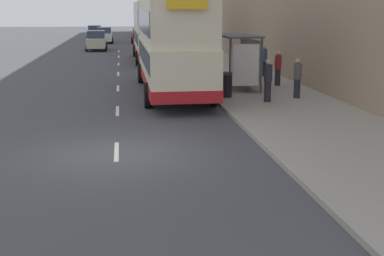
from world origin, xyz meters
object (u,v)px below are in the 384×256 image
at_px(car_0, 104,35).
at_px(pedestrian_3, 297,78).
at_px(bus_shelter, 242,51).
at_px(car_2, 95,33).
at_px(double_decker_bus_near, 172,43).
at_px(litter_bin, 226,85).
at_px(double_decker_bus_ahead, 153,30).
at_px(pedestrian_at_shelter, 268,80).
at_px(car_3, 96,41).
at_px(pedestrian_2, 278,68).
at_px(car_1, 140,35).
at_px(pedestrian_1, 264,60).

xyz_separation_m(car_0, pedestrian_3, (9.10, -41.16, 0.11)).
bearing_deg(bus_shelter, car_2, 100.96).
bearing_deg(car_0, double_decker_bus_near, 96.12).
bearing_deg(double_decker_bus_near, litter_bin, -46.08).
bearing_deg(litter_bin, double_decker_bus_ahead, 96.10).
bearing_deg(car_0, pedestrian_3, 102.46).
relative_size(bus_shelter, pedestrian_at_shelter, 2.46).
bearing_deg(pedestrian_at_shelter, car_3, 104.66).
distance_m(car_0, litter_bin, 41.01).
distance_m(double_decker_bus_ahead, car_3, 12.07).
distance_m(pedestrian_2, litter_bin, 4.50).
bearing_deg(double_decker_bus_near, pedestrian_3, -29.14).
height_order(car_1, pedestrian_1, pedestrian_1).
relative_size(double_decker_bus_ahead, car_2, 2.52).
relative_size(car_0, litter_bin, 4.18).
distance_m(car_1, car_3, 11.84).
height_order(double_decker_bus_ahead, pedestrian_1, double_decker_bus_ahead).
bearing_deg(bus_shelter, pedestrian_2, 18.49).
bearing_deg(pedestrian_2, car_0, 104.08).
height_order(bus_shelter, double_decker_bus_near, double_decker_bus_near).
bearing_deg(car_3, car_0, -92.14).
distance_m(car_3, pedestrian_3, 31.44).
bearing_deg(car_0, bus_shelter, 101.02).
relative_size(bus_shelter, car_3, 0.97).
bearing_deg(bus_shelter, pedestrian_3, -61.57).
bearing_deg(car_1, car_2, 125.22).
relative_size(pedestrian_at_shelter, pedestrian_2, 1.01).
bearing_deg(car_0, pedestrian_2, 104.08).
bearing_deg(car_2, car_1, 125.22).
bearing_deg(pedestrian_3, pedestrian_2, 85.75).
xyz_separation_m(double_decker_bus_near, pedestrian_at_shelter, (3.51, -3.55, -1.27)).
bearing_deg(pedestrian_2, double_decker_bus_ahead, 108.77).
bearing_deg(bus_shelter, litter_bin, -116.12).
height_order(car_2, pedestrian_2, pedestrian_2).
distance_m(car_0, pedestrian_at_shelter, 42.62).
relative_size(pedestrian_at_shelter, litter_bin, 1.63).
relative_size(double_decker_bus_ahead, pedestrian_3, 6.79).
distance_m(double_decker_bus_ahead, car_0, 22.69).
xyz_separation_m(pedestrian_at_shelter, pedestrian_2, (1.76, 4.55, -0.01)).
distance_m(car_0, car_3, 11.21).
bearing_deg(pedestrian_3, car_3, 107.62).
bearing_deg(pedestrian_1, double_decker_bus_ahead, 115.40).
relative_size(double_decker_bus_ahead, pedestrian_2, 6.67).
height_order(pedestrian_at_shelter, pedestrian_3, pedestrian_at_shelter).
bearing_deg(car_3, double_decker_bus_ahead, 112.84).
height_order(double_decker_bus_near, double_decker_bus_ahead, same).
height_order(car_1, car_3, car_3).
bearing_deg(car_1, car_0, 176.70).
xyz_separation_m(double_decker_bus_near, double_decker_bus_ahead, (0.12, 16.14, -0.00)).
relative_size(car_2, car_3, 1.03).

